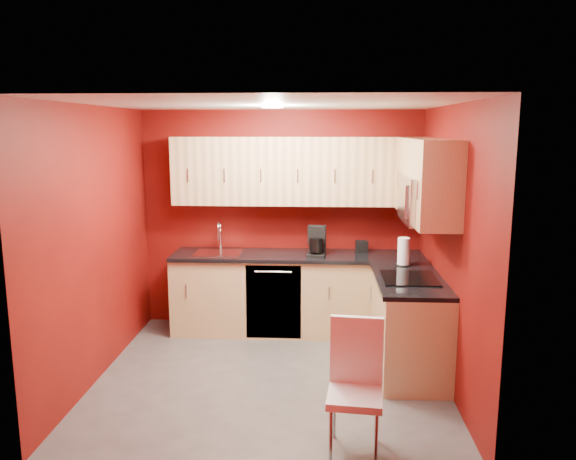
# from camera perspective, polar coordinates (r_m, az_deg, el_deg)

# --- Properties ---
(floor) EXTENTS (3.20, 3.20, 0.00)m
(floor) POSITION_cam_1_polar(r_m,az_deg,el_deg) (5.44, -1.72, -14.62)
(floor) COLOR #55524F
(floor) RESTS_ON ground
(ceiling) EXTENTS (3.20, 3.20, 0.00)m
(ceiling) POSITION_cam_1_polar(r_m,az_deg,el_deg) (4.94, -1.88, 12.70)
(ceiling) COLOR white
(ceiling) RESTS_ON wall_back
(wall_back) EXTENTS (3.20, 0.00, 3.20)m
(wall_back) POSITION_cam_1_polar(r_m,az_deg,el_deg) (6.52, -0.66, 1.09)
(wall_back) COLOR maroon
(wall_back) RESTS_ON floor
(wall_front) EXTENTS (3.20, 0.00, 3.20)m
(wall_front) POSITION_cam_1_polar(r_m,az_deg,el_deg) (3.60, -3.87, -6.56)
(wall_front) COLOR maroon
(wall_front) RESTS_ON floor
(wall_left) EXTENTS (0.00, 3.00, 3.00)m
(wall_left) POSITION_cam_1_polar(r_m,az_deg,el_deg) (5.42, -18.90, -1.35)
(wall_left) COLOR maroon
(wall_left) RESTS_ON floor
(wall_right) EXTENTS (0.00, 3.00, 3.00)m
(wall_right) POSITION_cam_1_polar(r_m,az_deg,el_deg) (5.16, 16.20, -1.77)
(wall_right) COLOR maroon
(wall_right) RESTS_ON floor
(base_cabinets_back) EXTENTS (2.80, 0.60, 0.87)m
(base_cabinets_back) POSITION_cam_1_polar(r_m,az_deg,el_deg) (6.40, 0.98, -6.58)
(base_cabinets_back) COLOR tan
(base_cabinets_back) RESTS_ON floor
(base_cabinets_right) EXTENTS (0.60, 1.30, 0.87)m
(base_cabinets_right) POSITION_cam_1_polar(r_m,az_deg,el_deg) (5.56, 12.15, -9.46)
(base_cabinets_right) COLOR tan
(base_cabinets_right) RESTS_ON floor
(countertop_back) EXTENTS (2.80, 0.63, 0.04)m
(countertop_back) POSITION_cam_1_polar(r_m,az_deg,el_deg) (6.27, 0.98, -2.64)
(countertop_back) COLOR black
(countertop_back) RESTS_ON base_cabinets_back
(countertop_right) EXTENTS (0.63, 1.27, 0.04)m
(countertop_right) POSITION_cam_1_polar(r_m,az_deg,el_deg) (5.41, 12.20, -4.97)
(countertop_right) COLOR black
(countertop_right) RESTS_ON base_cabinets_right
(upper_cabinets_back) EXTENTS (2.80, 0.35, 0.75)m
(upper_cabinets_back) POSITION_cam_1_polar(r_m,az_deg,el_deg) (6.26, 1.06, 6.02)
(upper_cabinets_back) COLOR #E1B57F
(upper_cabinets_back) RESTS_ON wall_back
(upper_cabinets_right) EXTENTS (0.35, 1.55, 0.75)m
(upper_cabinets_right) POSITION_cam_1_polar(r_m,az_deg,el_deg) (5.47, 13.72, 5.76)
(upper_cabinets_right) COLOR #E1B57F
(upper_cabinets_right) RESTS_ON wall_right
(microwave) EXTENTS (0.42, 0.76, 0.42)m
(microwave) POSITION_cam_1_polar(r_m,az_deg,el_deg) (5.25, 13.75, 3.08)
(microwave) COLOR silver
(microwave) RESTS_ON upper_cabinets_right
(cooktop) EXTENTS (0.50, 0.55, 0.01)m
(cooktop) POSITION_cam_1_polar(r_m,az_deg,el_deg) (5.37, 12.21, -4.81)
(cooktop) COLOR black
(cooktop) RESTS_ON countertop_right
(sink) EXTENTS (0.52, 0.42, 0.35)m
(sink) POSITION_cam_1_polar(r_m,az_deg,el_deg) (6.37, -7.13, -2.00)
(sink) COLOR silver
(sink) RESTS_ON countertop_back
(dishwasher_front) EXTENTS (0.60, 0.02, 0.82)m
(dishwasher_front) POSITION_cam_1_polar(r_m,az_deg,el_deg) (6.14, -1.48, -7.33)
(dishwasher_front) COLOR black
(dishwasher_front) RESTS_ON base_cabinets_back
(downlight) EXTENTS (0.20, 0.20, 0.01)m
(downlight) POSITION_cam_1_polar(r_m,az_deg,el_deg) (5.24, -1.58, 12.40)
(downlight) COLOR white
(downlight) RESTS_ON ceiling
(coffee_maker) EXTENTS (0.22, 0.28, 0.33)m
(coffee_maker) POSITION_cam_1_polar(r_m,az_deg,el_deg) (6.14, 2.89, -1.17)
(coffee_maker) COLOR black
(coffee_maker) RESTS_ON countertop_back
(napkin_holder) EXTENTS (0.14, 0.14, 0.13)m
(napkin_holder) POSITION_cam_1_polar(r_m,az_deg,el_deg) (6.40, 7.50, -1.67)
(napkin_holder) COLOR black
(napkin_holder) RESTS_ON countertop_back
(paper_towel) EXTENTS (0.21, 0.21, 0.28)m
(paper_towel) POSITION_cam_1_polar(r_m,az_deg,el_deg) (5.85, 11.66, -2.16)
(paper_towel) COLOR white
(paper_towel) RESTS_ON countertop_right
(dining_chair) EXTENTS (0.42, 0.44, 0.95)m
(dining_chair) POSITION_cam_1_polar(r_m,az_deg,el_deg) (4.15, 6.82, -15.76)
(dining_chair) COLOR silver
(dining_chair) RESTS_ON floor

